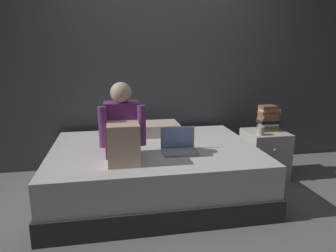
{
  "coord_description": "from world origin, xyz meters",
  "views": [
    {
      "loc": [
        -0.58,
        -2.53,
        1.39
      ],
      "look_at": [
        -0.1,
        0.1,
        0.74
      ],
      "focal_mm": 32.67,
      "sensor_mm": 36.0,
      "label": 1
    }
  ],
  "objects_px": {
    "bed": "(154,170)",
    "nightstand": "(264,154)",
    "laptop": "(179,146)",
    "pillow": "(153,129)",
    "person_sitting": "(123,130)",
    "mug": "(261,131)",
    "book_stack": "(268,118)"
  },
  "relations": [
    {
      "from": "bed",
      "to": "book_stack",
      "type": "bearing_deg",
      "value": 11.19
    },
    {
      "from": "person_sitting",
      "to": "pillow",
      "type": "xyz_separation_m",
      "value": [
        0.36,
        0.74,
        -0.19
      ]
    },
    {
      "from": "nightstand",
      "to": "pillow",
      "type": "distance_m",
      "value": 1.3
    },
    {
      "from": "mug",
      "to": "person_sitting",
      "type": "bearing_deg",
      "value": -165.0
    },
    {
      "from": "person_sitting",
      "to": "mug",
      "type": "distance_m",
      "value": 1.54
    },
    {
      "from": "person_sitting",
      "to": "laptop",
      "type": "distance_m",
      "value": 0.56
    },
    {
      "from": "bed",
      "to": "pillow",
      "type": "distance_m",
      "value": 0.55
    },
    {
      "from": "nightstand",
      "to": "book_stack",
      "type": "bearing_deg",
      "value": 48.29
    },
    {
      "from": "bed",
      "to": "person_sitting",
      "type": "xyz_separation_m",
      "value": [
        -0.31,
        -0.29,
        0.5
      ]
    },
    {
      "from": "nightstand",
      "to": "mug",
      "type": "distance_m",
      "value": 0.36
    },
    {
      "from": "bed",
      "to": "mug",
      "type": "xyz_separation_m",
      "value": [
        1.17,
        0.1,
        0.33
      ]
    },
    {
      "from": "laptop",
      "to": "book_stack",
      "type": "height_order",
      "value": "book_stack"
    },
    {
      "from": "person_sitting",
      "to": "mug",
      "type": "xyz_separation_m",
      "value": [
        1.48,
        0.4,
        -0.17
      ]
    },
    {
      "from": "person_sitting",
      "to": "bed",
      "type": "bearing_deg",
      "value": 43.64
    },
    {
      "from": "book_stack",
      "to": "bed",
      "type": "bearing_deg",
      "value": -168.81
    },
    {
      "from": "book_stack",
      "to": "nightstand",
      "type": "bearing_deg",
      "value": -131.71
    },
    {
      "from": "bed",
      "to": "nightstand",
      "type": "bearing_deg",
      "value": 9.77
    },
    {
      "from": "laptop",
      "to": "pillow",
      "type": "relative_size",
      "value": 0.57
    },
    {
      "from": "pillow",
      "to": "laptop",
      "type": "bearing_deg",
      "value": -76.38
    },
    {
      "from": "person_sitting",
      "to": "laptop",
      "type": "xyz_separation_m",
      "value": [
        0.51,
        0.1,
        -0.2
      ]
    },
    {
      "from": "mug",
      "to": "bed",
      "type": "bearing_deg",
      "value": -174.92
    },
    {
      "from": "book_stack",
      "to": "mug",
      "type": "xyz_separation_m",
      "value": [
        -0.17,
        -0.16,
        -0.1
      ]
    },
    {
      "from": "bed",
      "to": "person_sitting",
      "type": "distance_m",
      "value": 0.65
    },
    {
      "from": "person_sitting",
      "to": "laptop",
      "type": "height_order",
      "value": "person_sitting"
    },
    {
      "from": "book_stack",
      "to": "laptop",
      "type": "bearing_deg",
      "value": -157.8
    },
    {
      "from": "pillow",
      "to": "mug",
      "type": "xyz_separation_m",
      "value": [
        1.12,
        -0.35,
        0.01
      ]
    },
    {
      "from": "mug",
      "to": "nightstand",
      "type": "bearing_deg",
      "value": 42.69
    },
    {
      "from": "laptop",
      "to": "pillow",
      "type": "xyz_separation_m",
      "value": [
        -0.16,
        0.65,
        0.01
      ]
    },
    {
      "from": "bed",
      "to": "laptop",
      "type": "height_order",
      "value": "laptop"
    },
    {
      "from": "bed",
      "to": "laptop",
      "type": "bearing_deg",
      "value": -43.24
    },
    {
      "from": "nightstand",
      "to": "person_sitting",
      "type": "relative_size",
      "value": 0.8
    },
    {
      "from": "mug",
      "to": "book_stack",
      "type": "bearing_deg",
      "value": 44.0
    }
  ]
}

